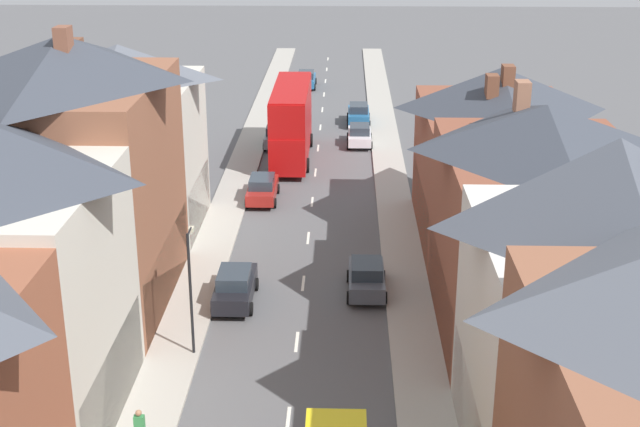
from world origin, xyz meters
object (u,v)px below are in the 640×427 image
Objects in this scene: car_near_silver at (360,135)px; street_lamp at (191,284)px; car_parked_left_b at (367,277)px; car_near_blue at (359,114)px; car_far_grey at (235,286)px; car_parked_left_a at (277,135)px; car_mid_black at (306,79)px; car_mid_white at (262,188)px; double_decker_bus_lead at (291,121)px.

car_near_silver is 0.73× the size of street_lamp.
car_near_silver is 1.01× the size of car_parked_left_b.
car_near_blue is 0.98× the size of car_far_grey.
car_near_silver is 25.91m from car_parked_left_b.
car_parked_left_a is 31.76m from street_lamp.
car_near_silver is 0.87× the size of car_mid_black.
car_parked_left_a is 1.02× the size of car_mid_white.
car_near_blue is 0.77× the size of street_lamp.
car_parked_left_a is (-6.20, -6.63, -0.02)m from car_near_blue.
car_near_blue is 14.75m from car_mid_black.
car_mid_white is 19.48m from street_lamp.
car_parked_left_b reaches higher than car_mid_black.
car_mid_black is at bearing 88.42° from car_far_grey.
car_parked_left_a reaches higher than car_mid_white.
car_near_blue reaches higher than car_parked_left_b.
car_parked_left_b is (4.91, -22.10, -1.98)m from double_decker_bus_lead.
car_mid_black is (1.30, 20.54, -0.02)m from car_parked_left_a.
car_near_blue is 33.94m from car_far_grey.
car_near_blue is 19.97m from car_mid_white.
car_parked_left_b is at bearing -76.35° from car_parked_left_a.
car_parked_left_b is at bearing -90.00° from car_near_blue.
street_lamp reaches higher than car_near_blue.
double_decker_bus_lead is 2.42× the size of car_parked_left_a.
car_near_silver is 20.75m from car_mid_black.
double_decker_bus_lead is at bearing 86.83° from car_far_grey.
double_decker_bus_lead is 4.17m from car_parked_left_a.
car_parked_left_a is at bearing -133.08° from car_near_blue.
car_mid_black is at bearing 103.66° from car_near_silver.
car_parked_left_b is 6.31m from car_far_grey.
car_mid_black is (0.01, 23.97, -2.00)m from double_decker_bus_lead.
car_parked_left_a is 20.58m from car_mid_black.
street_lamp is (-7.35, -32.02, 2.44)m from car_near_silver.
car_parked_left_a is 12.36m from car_mid_white.
double_decker_bus_lead is 23.42m from car_far_grey.
double_decker_bus_lead is 11.37m from car_near_blue.
car_mid_black is 1.04× the size of car_mid_white.
car_parked_left_b is at bearing 10.95° from car_far_grey.
street_lamp reaches higher than car_mid_white.
car_parked_left_a is 1.13× the size of car_parked_left_b.
car_mid_black is at bearing 87.74° from car_mid_white.
car_near_blue is 1.07× the size of car_parked_left_b.
car_parked_left_b reaches higher than car_near_silver.
car_far_grey is at bearing -93.17° from double_decker_bus_lead.
double_decker_bus_lead is at bearing -142.18° from car_near_silver.
double_decker_bus_lead is 2.71× the size of car_near_silver.
double_decker_bus_lead is at bearing -115.99° from car_near_blue.
car_near_blue is 39.05m from street_lamp.
car_far_grey is (-6.20, -33.37, -0.01)m from car_near_blue.
car_mid_white reaches higher than car_mid_black.
car_near_blue reaches higher than car_near_silver.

